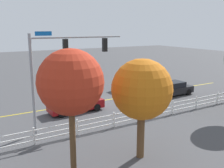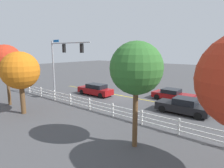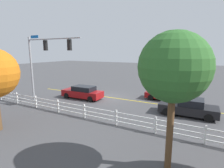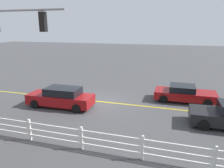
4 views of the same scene
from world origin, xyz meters
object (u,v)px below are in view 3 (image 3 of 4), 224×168
object	(u,v)px
car_0	(188,107)
car_1	(83,92)
car_2	(167,94)
tree_1	(174,68)

from	to	relation	value
car_0	car_1	bearing A→B (deg)	-1.39
car_1	car_0	bearing A→B (deg)	178.15
car_2	tree_1	bearing A→B (deg)	-78.37
car_0	car_1	world-z (taller)	car_0
tree_1	car_2	bearing A→B (deg)	-78.62
car_0	car_2	size ratio (longest dim) A/B	1.01
tree_1	car_0	bearing A→B (deg)	-91.27
car_0	tree_1	distance (m)	8.80
car_1	tree_1	world-z (taller)	tree_1
car_0	car_1	size ratio (longest dim) A/B	0.96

